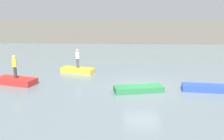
# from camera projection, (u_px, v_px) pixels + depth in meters

# --- Properties ---
(ground_plane) EXTENTS (120.00, 120.00, 0.00)m
(ground_plane) POSITION_uv_depth(u_px,v_px,m) (143.00, 88.00, 17.72)
(ground_plane) COLOR slate
(embankment_wall) EXTENTS (80.00, 1.20, 3.64)m
(embankment_wall) POSITION_uv_depth(u_px,v_px,m) (133.00, 32.00, 40.78)
(embankment_wall) COLOR #666056
(embankment_wall) RESTS_ON ground_plane
(rowboat_red) EXTENTS (3.21, 2.01, 0.44)m
(rowboat_red) POSITION_uv_depth(u_px,v_px,m) (16.00, 81.00, 18.56)
(rowboat_red) COLOR red
(rowboat_red) RESTS_ON ground_plane
(rowboat_yellow) EXTENTS (3.04, 1.88, 0.41)m
(rowboat_yellow) POSITION_uv_depth(u_px,v_px,m) (78.00, 70.00, 21.95)
(rowboat_yellow) COLOR gold
(rowboat_yellow) RESTS_ON ground_plane
(rowboat_green) EXTENTS (3.38, 1.77, 0.37)m
(rowboat_green) POSITION_uv_depth(u_px,v_px,m) (139.00, 89.00, 16.80)
(rowboat_green) COLOR #2D7F47
(rowboat_green) RESTS_ON ground_plane
(rowboat_blue) EXTENTS (3.49, 1.31, 0.42)m
(rowboat_blue) POSITION_uv_depth(u_px,v_px,m) (208.00, 88.00, 16.89)
(rowboat_blue) COLOR #2B4CAD
(rowboat_blue) RESTS_ON ground_plane
(person_white_shirt) EXTENTS (0.32, 0.32, 1.65)m
(person_white_shirt) POSITION_uv_depth(u_px,v_px,m) (77.00, 57.00, 21.69)
(person_white_shirt) COLOR #4C4C56
(person_white_shirt) RESTS_ON rowboat_yellow
(person_yellow_shirt) EXTENTS (0.32, 0.32, 1.69)m
(person_yellow_shirt) POSITION_uv_depth(u_px,v_px,m) (15.00, 65.00, 18.30)
(person_yellow_shirt) COLOR #38332D
(person_yellow_shirt) RESTS_ON rowboat_red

